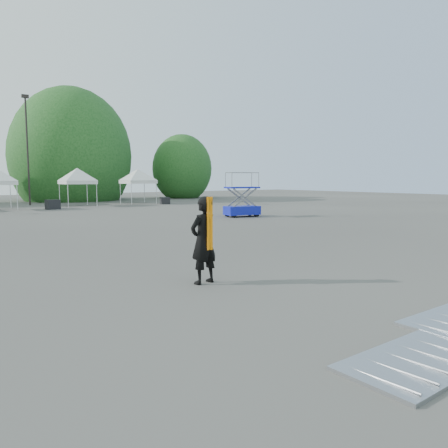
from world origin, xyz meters
TOP-DOWN VIEW (x-y plane):
  - ground at (0.00, 0.00)m, footprint 120.00×120.00m
  - light_pole_east at (3.00, 32.00)m, footprint 0.60×0.25m
  - tree_mid_e at (9.00, 39.00)m, footprint 5.12×5.12m
  - tree_far_e at (22.00, 37.00)m, footprint 3.84×3.84m
  - tent_f at (6.17, 28.27)m, footprint 3.77×3.77m
  - tent_g at (12.11, 28.70)m, footprint 3.91×3.91m
  - man at (-0.64, -1.91)m, footprint 0.81×0.61m
  - scissor_lift at (11.14, 11.42)m, footprint 2.33×1.45m
  - barrier_left at (-0.72, -7.28)m, footprint 2.41×1.23m
  - crate_mid at (3.24, 25.42)m, footprint 1.06×0.87m
  - crate_east at (13.72, 26.35)m, footprint 0.97×0.83m

SIDE VIEW (x-z plane):
  - ground at x=0.00m, z-range 0.00..0.00m
  - barrier_left at x=-0.72m, z-range 0.00..0.08m
  - crate_east at x=13.72m, z-range 0.00..0.66m
  - crate_mid at x=3.24m, z-range 0.00..0.76m
  - man at x=-0.64m, z-range 0.00..2.03m
  - scissor_lift at x=11.14m, z-range 0.01..2.82m
  - tent_f at x=6.17m, z-range 1.12..5.00m
  - tent_g at x=12.11m, z-range 1.12..5.00m
  - tree_far_e at x=22.00m, z-range 0.70..6.55m
  - tree_mid_e at x=9.00m, z-range 0.94..8.74m
  - light_pole_east at x=3.00m, z-range 0.62..10.42m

